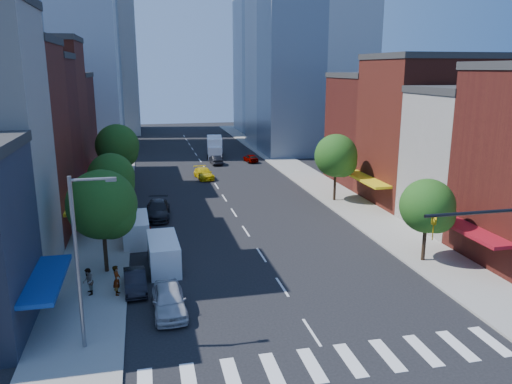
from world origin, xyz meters
TOP-DOWN VIEW (x-y plane):
  - ground at (0.00, 0.00)m, footprint 220.00×220.00m
  - sidewalk_left at (-12.50, 40.00)m, footprint 5.00×120.00m
  - sidewalk_right at (12.50, 40.00)m, footprint 5.00×120.00m
  - crosswalk at (0.00, -3.00)m, footprint 19.00×3.00m
  - bldg_left_3 at (-21.00, 29.00)m, footprint 12.00×8.00m
  - bldg_left_4 at (-21.00, 37.50)m, footprint 12.00×9.00m
  - bldg_left_5 at (-21.00, 47.00)m, footprint 12.00×10.00m
  - bldg_right_1 at (21.00, 15.00)m, footprint 12.00×8.00m
  - bldg_right_2 at (21.00, 24.00)m, footprint 12.00×10.00m
  - bldg_right_3 at (21.00, 34.00)m, footprint 12.00×10.00m
  - tower_far_w at (-18.00, 95.00)m, footprint 18.00×18.00m
  - streetlight at (-11.81, 1.00)m, footprint 2.25×0.25m
  - tree_left_near at (-11.35, 10.92)m, footprint 4.80×4.80m
  - tree_left_mid at (-11.35, 21.92)m, footprint 4.20×4.20m
  - tree_left_far at (-11.35, 35.92)m, footprint 5.00×5.00m
  - tree_right_near at (11.65, 7.92)m, footprint 4.00×4.00m
  - tree_right_far at (11.65, 25.92)m, footprint 4.60×4.60m
  - parked_car_front at (-7.50, 4.04)m, footprint 2.04×4.79m
  - parked_car_second at (-9.50, 7.62)m, footprint 1.61×4.02m
  - parked_car_third at (-9.50, 19.66)m, footprint 2.76×4.96m
  - parked_car_rear at (-7.50, 23.93)m, footprint 2.62×5.71m
  - cargo_van_near at (-7.50, 11.01)m, footprint 2.26×5.26m
  - cargo_van_far at (-9.50, 17.13)m, footprint 2.25×5.23m
  - taxi at (-1.00, 40.60)m, footprint 2.54×5.05m
  - traffic_car_oncoming at (1.99, 50.31)m, footprint 1.62×4.20m
  - traffic_car_far at (7.49, 50.91)m, footprint 1.97×3.89m
  - box_truck at (2.81, 57.17)m, footprint 3.24×8.05m
  - pedestrian_near at (-10.59, 6.95)m, footprint 0.52×0.74m
  - pedestrian_far at (-12.36, 7.34)m, footprint 0.78×0.94m

SIDE VIEW (x-z plane):
  - ground at x=0.00m, z-range 0.00..0.00m
  - crosswalk at x=0.00m, z-range 0.00..0.01m
  - sidewalk_left at x=-12.50m, z-range 0.00..0.15m
  - sidewalk_right at x=12.50m, z-range 0.00..0.15m
  - traffic_car_far at x=7.49m, z-range 0.00..1.27m
  - parked_car_second at x=-9.50m, z-range 0.00..1.30m
  - parked_car_third at x=-9.50m, z-range 0.00..1.31m
  - traffic_car_oncoming at x=1.99m, z-range 0.00..1.37m
  - taxi at x=-1.00m, z-range 0.00..1.41m
  - parked_car_front at x=-7.50m, z-range 0.00..1.61m
  - parked_car_rear at x=-7.50m, z-range 0.00..1.62m
  - pedestrian_far at x=-12.36m, z-range 0.15..1.89m
  - cargo_van_far at x=-9.50m, z-range -0.01..2.19m
  - cargo_van_near at x=-7.50m, z-range -0.01..2.20m
  - pedestrian_near at x=-10.59m, z-range 0.15..2.09m
  - box_truck at x=2.81m, z-range -0.08..3.06m
  - tree_right_near at x=11.65m, z-range 1.09..7.29m
  - tree_left_mid at x=-11.35m, z-range 1.20..7.85m
  - tree_right_far at x=11.65m, z-range 1.26..8.46m
  - tree_left_near at x=-11.35m, z-range 1.22..8.52m
  - tree_left_far at x=-11.35m, z-range 1.33..9.08m
  - streetlight at x=-11.81m, z-range 0.78..9.78m
  - bldg_right_1 at x=21.00m, z-range 0.00..12.00m
  - bldg_left_5 at x=-21.00m, z-range 0.00..13.00m
  - bldg_right_3 at x=21.00m, z-range 0.00..13.00m
  - bldg_left_3 at x=-21.00m, z-range 0.00..15.00m
  - bldg_right_2 at x=21.00m, z-range 0.00..15.00m
  - bldg_left_4 at x=-21.00m, z-range 0.00..17.00m
  - tower_far_w at x=-18.00m, z-range 0.00..56.00m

